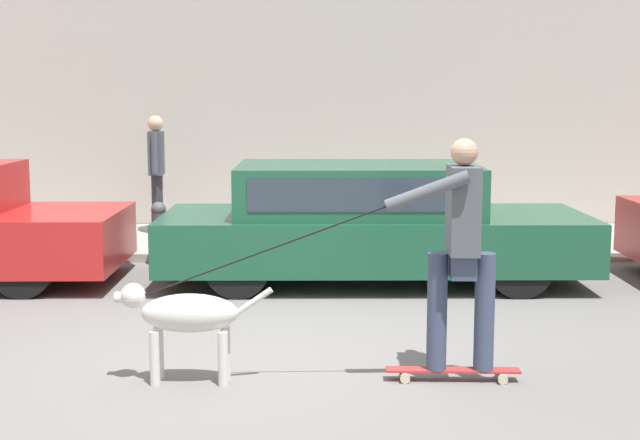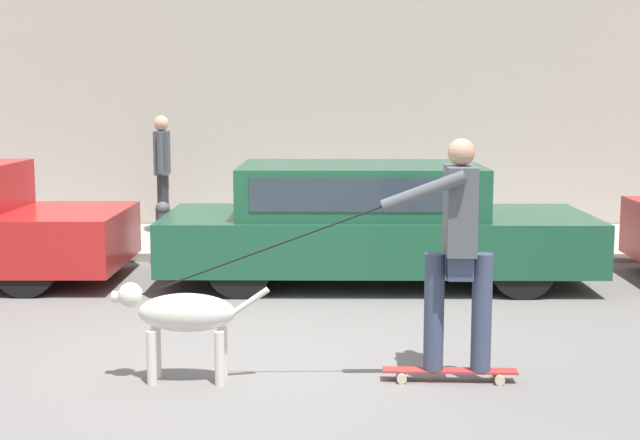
{
  "view_description": "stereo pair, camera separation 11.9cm",
  "coord_description": "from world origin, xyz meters",
  "px_view_note": "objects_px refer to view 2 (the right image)",
  "views": [
    {
      "loc": [
        0.32,
        -6.71,
        2.02
      ],
      "look_at": [
        0.4,
        0.89,
        0.95
      ],
      "focal_mm": 50.0,
      "sensor_mm": 36.0,
      "label": 1
    },
    {
      "loc": [
        0.44,
        -6.71,
        2.02
      ],
      "look_at": [
        0.4,
        0.89,
        0.95
      ],
      "focal_mm": 50.0,
      "sensor_mm": 36.0,
      "label": 2
    }
  ],
  "objects_px": {
    "skateboarder": "(457,245)",
    "pedestrian_with_bag": "(162,168)",
    "fire_hydrant": "(163,232)",
    "dog": "(182,316)",
    "parked_car_1": "(372,224)"
  },
  "relations": [
    {
      "from": "fire_hydrant",
      "to": "dog",
      "type": "bearing_deg",
      "value": -78.1
    },
    {
      "from": "pedestrian_with_bag",
      "to": "fire_hydrant",
      "type": "distance_m",
      "value": 2.07
    },
    {
      "from": "dog",
      "to": "pedestrian_with_bag",
      "type": "distance_m",
      "value": 6.42
    },
    {
      "from": "parked_car_1",
      "to": "dog",
      "type": "height_order",
      "value": "parked_car_1"
    },
    {
      "from": "fire_hydrant",
      "to": "pedestrian_with_bag",
      "type": "bearing_deg",
      "value": 100.09
    },
    {
      "from": "dog",
      "to": "skateboarder",
      "type": "bearing_deg",
      "value": -178.01
    },
    {
      "from": "skateboarder",
      "to": "fire_hydrant",
      "type": "xyz_separation_m",
      "value": [
        -2.84,
        4.3,
        -0.58
      ]
    },
    {
      "from": "parked_car_1",
      "to": "skateboarder",
      "type": "xyz_separation_m",
      "value": [
        0.41,
        -3.42,
        0.35
      ]
    },
    {
      "from": "pedestrian_with_bag",
      "to": "fire_hydrant",
      "type": "xyz_separation_m",
      "value": [
        0.35,
        -1.95,
        -0.61
      ]
    },
    {
      "from": "skateboarder",
      "to": "pedestrian_with_bag",
      "type": "relative_size",
      "value": 1.67
    },
    {
      "from": "dog",
      "to": "skateboarder",
      "type": "height_order",
      "value": "skateboarder"
    },
    {
      "from": "skateboarder",
      "to": "pedestrian_with_bag",
      "type": "height_order",
      "value": "pedestrian_with_bag"
    },
    {
      "from": "skateboarder",
      "to": "fire_hydrant",
      "type": "height_order",
      "value": "skateboarder"
    },
    {
      "from": "dog",
      "to": "fire_hydrant",
      "type": "height_order",
      "value": "fire_hydrant"
    },
    {
      "from": "pedestrian_with_bag",
      "to": "fire_hydrant",
      "type": "height_order",
      "value": "pedestrian_with_bag"
    }
  ]
}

